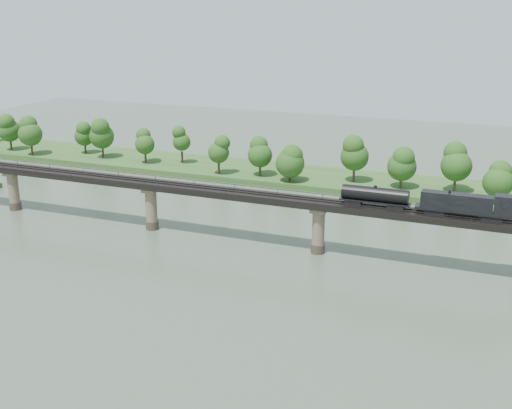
% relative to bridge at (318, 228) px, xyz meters
% --- Properties ---
extents(ground, '(400.00, 400.00, 0.00)m').
position_rel_bridge_xyz_m(ground, '(0.00, -30.00, -5.46)').
color(ground, '#3B4A3A').
rests_on(ground, ground).
extents(far_bank, '(300.00, 24.00, 1.60)m').
position_rel_bridge_xyz_m(far_bank, '(0.00, 55.00, -4.66)').
color(far_bank, '#294E1F').
rests_on(far_bank, ground).
extents(bridge, '(236.00, 30.00, 11.50)m').
position_rel_bridge_xyz_m(bridge, '(0.00, 0.00, 0.00)').
color(bridge, '#473A2D').
rests_on(bridge, ground).
extents(bridge_superstructure, '(220.00, 4.90, 0.75)m').
position_rel_bridge_xyz_m(bridge_superstructure, '(0.00, 0.00, 6.33)').
color(bridge_superstructure, black).
rests_on(bridge_superstructure, bridge).
extents(far_treeline, '(289.06, 17.54, 13.60)m').
position_rel_bridge_xyz_m(far_treeline, '(-8.21, 50.52, 3.37)').
color(far_treeline, '#382619').
rests_on(far_treeline, far_bank).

